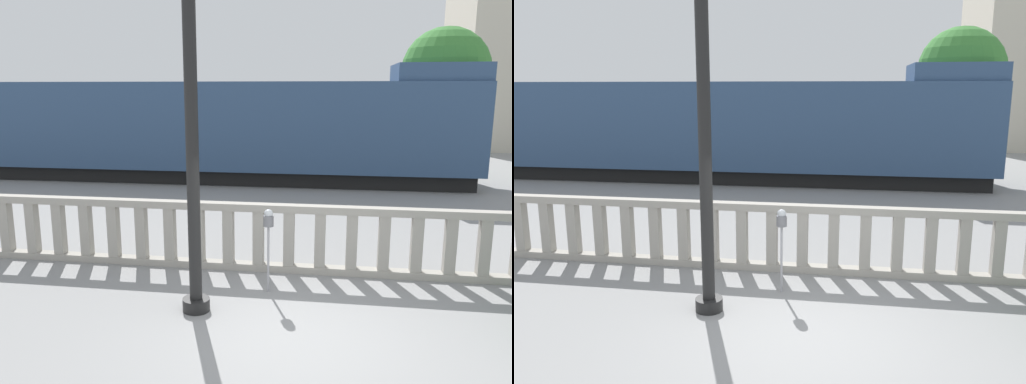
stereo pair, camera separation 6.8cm
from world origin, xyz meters
TOP-DOWN VIEW (x-y plane):
  - ground_plane at (0.00, 0.00)m, footprint 160.00×160.00m
  - balustrade at (-0.00, 2.59)m, footprint 17.72×0.24m
  - lamppost at (-1.59, 0.66)m, footprint 0.43×0.43m
  - parking_meter at (-0.56, 1.57)m, footprint 0.18×0.18m
  - train_near at (-5.31, 12.05)m, footprint 22.15×2.99m
  - tree_left at (4.60, 13.56)m, footprint 3.21×3.21m

SIDE VIEW (x-z plane):
  - ground_plane at x=0.00m, z-range 0.00..0.00m
  - balustrade at x=0.00m, z-range 0.00..1.32m
  - parking_meter at x=-0.56m, z-range 0.45..1.92m
  - train_near at x=-5.31m, z-range -0.21..4.09m
  - lamppost at x=-1.59m, z-range 0.06..6.64m
  - tree_left at x=4.60m, z-range 1.21..6.94m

